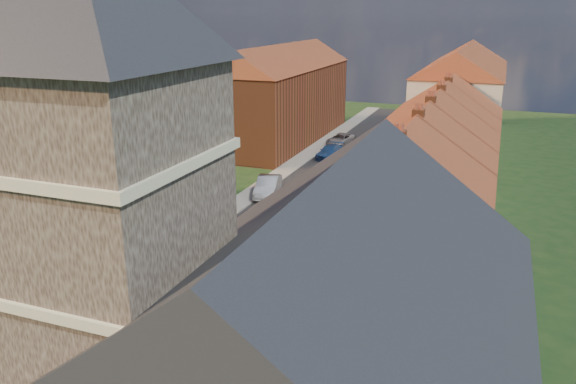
{
  "coord_description": "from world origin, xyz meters",
  "views": [
    {
      "loc": [
        13.15,
        -7.63,
        13.79
      ],
      "look_at": [
        1.89,
        22.19,
        3.5
      ],
      "focal_mm": 35.0,
      "sensor_mm": 36.0,
      "label": 1
    }
  ],
  "objects_px": {
    "church": "(301,357)",
    "car_distant": "(340,139)",
    "car_mid": "(268,186)",
    "car_far": "(330,152)",
    "lamppost": "(186,192)",
    "pedestrian_right": "(237,357)"
  },
  "relations": [
    {
      "from": "church",
      "to": "car_distant",
      "type": "xyz_separation_m",
      "value": [
        -11.91,
        46.68,
        -5.28
      ]
    },
    {
      "from": "church",
      "to": "lamppost",
      "type": "height_order",
      "value": "church"
    },
    {
      "from": "lamppost",
      "to": "car_distant",
      "type": "distance_m",
      "value": 30.17
    },
    {
      "from": "lamppost",
      "to": "car_distant",
      "type": "relative_size",
      "value": 1.4
    },
    {
      "from": "lamppost",
      "to": "church",
      "type": "bearing_deg",
      "value": -51.7
    },
    {
      "from": "church",
      "to": "car_far",
      "type": "relative_size",
      "value": 3.58
    },
    {
      "from": "lamppost",
      "to": "car_distant",
      "type": "xyz_separation_m",
      "value": [
        1.26,
        30.0,
        -2.94
      ]
    },
    {
      "from": "pedestrian_right",
      "to": "car_distant",
      "type": "bearing_deg",
      "value": -73.33
    },
    {
      "from": "car_mid",
      "to": "car_distant",
      "type": "relative_size",
      "value": 1.06
    },
    {
      "from": "car_mid",
      "to": "pedestrian_right",
      "type": "distance_m",
      "value": 23.23
    },
    {
      "from": "church",
      "to": "car_far",
      "type": "xyz_separation_m",
      "value": [
        -11.34,
        40.77,
        -5.26
      ]
    },
    {
      "from": "car_far",
      "to": "car_distant",
      "type": "relative_size",
      "value": 0.99
    },
    {
      "from": "lamppost",
      "to": "car_far",
      "type": "distance_m",
      "value": 24.34
    },
    {
      "from": "car_distant",
      "to": "car_far",
      "type": "bearing_deg",
      "value": -75.62
    },
    {
      "from": "car_distant",
      "to": "lamppost",
      "type": "bearing_deg",
      "value": -83.53
    },
    {
      "from": "car_far",
      "to": "car_distant",
      "type": "xyz_separation_m",
      "value": [
        -0.57,
        5.91,
        -0.02
      ]
    },
    {
      "from": "lamppost",
      "to": "pedestrian_right",
      "type": "relative_size",
      "value": 3.32
    },
    {
      "from": "car_far",
      "to": "car_distant",
      "type": "height_order",
      "value": "car_far"
    },
    {
      "from": "car_far",
      "to": "car_mid",
      "type": "bearing_deg",
      "value": -89.87
    },
    {
      "from": "car_mid",
      "to": "car_distant",
      "type": "distance_m",
      "value": 18.99
    },
    {
      "from": "car_mid",
      "to": "car_distant",
      "type": "xyz_separation_m",
      "value": [
        0.57,
        18.98,
        -0.15
      ]
    },
    {
      "from": "church",
      "to": "car_mid",
      "type": "distance_m",
      "value": 30.81
    }
  ]
}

